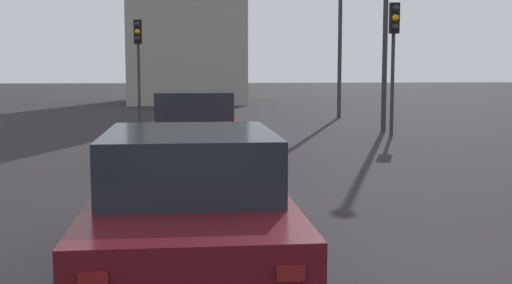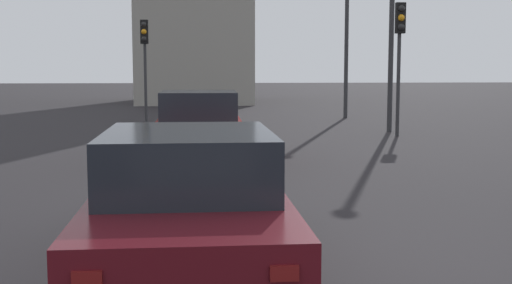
{
  "view_description": "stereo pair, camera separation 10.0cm",
  "coord_description": "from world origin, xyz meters",
  "views": [
    {
      "loc": [
        -6.52,
        1.75,
        2.08
      ],
      "look_at": [
        0.96,
        1.03,
        1.23
      ],
      "focal_mm": 46.44,
      "sensor_mm": 36.0,
      "label": 1
    },
    {
      "loc": [
        -6.53,
        1.65,
        2.08
      ],
      "look_at": [
        0.96,
        1.03,
        1.23
      ],
      "focal_mm": 46.44,
      "sensor_mm": 36.0,
      "label": 2
    }
  ],
  "objects": [
    {
      "name": "traffic_light_near_right",
      "position": [
        12.91,
        -4.25,
        2.86
      ],
      "size": [
        0.32,
        0.29,
        3.97
      ],
      "rotation": [
        0.0,
        0.0,
        3.11
      ],
      "color": "#2D2D30",
      "rests_on": "ground_plane"
    },
    {
      "name": "car_maroon_right_second",
      "position": [
        0.1,
        1.78,
        0.71
      ],
      "size": [
        4.73,
        2.1,
        1.46
      ],
      "rotation": [
        0.0,
        0.0,
        0.01
      ],
      "color": "#510F16",
      "rests_on": "ground_plane"
    },
    {
      "name": "ground_plane",
      "position": [
        0.0,
        0.0,
        -0.1
      ],
      "size": [
        160.0,
        160.0,
        0.2
      ],
      "primitive_type": "cube",
      "color": "black"
    },
    {
      "name": "car_red_right_lead",
      "position": [
        8.07,
        1.7,
        0.75
      ],
      "size": [
        4.32,
        2.09,
        1.55
      ],
      "rotation": [
        0.0,
        0.0,
        -0.01
      ],
      "color": "maroon",
      "rests_on": "ground_plane"
    },
    {
      "name": "traffic_light_near_left",
      "position": [
        18.97,
        3.77,
        2.77
      ],
      "size": [
        0.32,
        0.29,
        3.85
      ],
      "rotation": [
        0.0,
        0.0,
        3.07
      ],
      "color": "#2D2D30",
      "rests_on": "ground_plane"
    }
  ]
}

